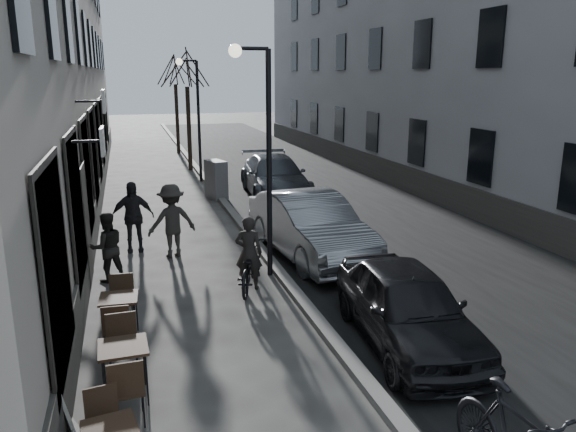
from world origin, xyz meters
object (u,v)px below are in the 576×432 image
streetlamp_near (261,137)px  car_far (275,177)px  pedestrian_mid (172,221)px  bistro_set_b (124,366)px  car_mid (310,226)px  tree_near (186,70)px  bicycle (249,267)px  pedestrian_near (107,247)px  sign_board (59,405)px  utility_cabinet (216,180)px  pedestrian_far (133,217)px  tree_far (175,70)px  streetlamp_far (194,106)px  car_near (407,307)px  bistro_set_c (120,313)px

streetlamp_near → car_far: (2.45, 8.19, -2.41)m
streetlamp_near → pedestrian_mid: bearing=133.4°
bistro_set_b → car_mid: size_ratio=0.34×
streetlamp_near → tree_near: 15.08m
streetlamp_near → bicycle: streetlamp_near is taller
pedestrian_near → car_far: bearing=-140.4°
sign_board → pedestrian_near: bearing=62.8°
tree_near → utility_cabinet: tree_near is taller
bistro_set_b → bicycle: bearing=52.7°
pedestrian_far → car_far: size_ratio=0.36×
bistro_set_b → tree_far: bearing=80.9°
streetlamp_far → tree_far: (0.07, 9.00, 1.50)m
pedestrian_near → pedestrian_mid: (1.52, 1.35, 0.15)m
streetlamp_far → car_mid: (1.46, -11.01, -2.36)m
tree_near → pedestrian_mid: 13.70m
streetlamp_near → tree_far: bearing=89.8°
car_mid → car_near: bearing=-94.8°
bistro_set_b → car_far: size_ratio=0.32×
tree_far → pedestrian_mid: tree_far is taller
pedestrian_near → pedestrian_far: 2.17m
streetlamp_near → sign_board: (-3.84, -5.06, -2.70)m
tree_far → car_near: 25.32m
pedestrian_mid → streetlamp_far: bearing=-112.0°
bicycle → car_near: (2.02, -3.26, 0.20)m
utility_cabinet → pedestrian_near: bearing=-131.8°
tree_near → streetlamp_near: bearing=-90.3°
bistro_set_b → sign_board: 1.06m
bicycle → pedestrian_near: bearing=-3.8°
tree_far → streetlamp_far: bearing=-90.5°
bicycle → car_near: size_ratio=0.46×
tree_far → streetlamp_near: bearing=-90.2°
bistro_set_c → bicycle: 3.16m
tree_far → bistro_set_c: 23.99m
pedestrian_mid → sign_board: bearing=62.6°
tree_near → car_near: bearing=-85.5°
streetlamp_near → tree_far: tree_far is taller
bistro_set_c → bicycle: bearing=36.3°
bistro_set_c → pedestrian_far: 5.14m
utility_cabinet → car_mid: car_mid is taller
bistro_set_c → pedestrian_near: size_ratio=1.02×
streetlamp_near → pedestrian_mid: (-1.85, 1.96, -2.23)m
bistro_set_b → pedestrian_far: pedestrian_far is taller
bistro_set_c → utility_cabinet: utility_cabinet is taller
streetlamp_near → car_mid: bearing=34.0°
streetlamp_near → bicycle: bearing=-123.9°
bistro_set_c → pedestrian_far: (0.34, 5.11, 0.44)m
utility_cabinet → car_mid: 7.50m
bistro_set_c → pedestrian_near: 3.05m
bicycle → car_far: bearing=-87.8°
tree_far → pedestrian_near: 21.04m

